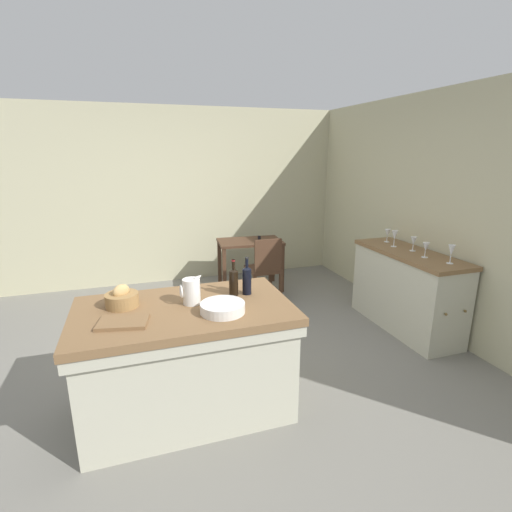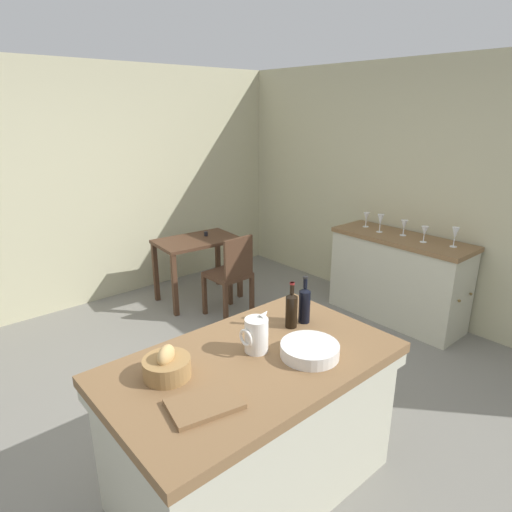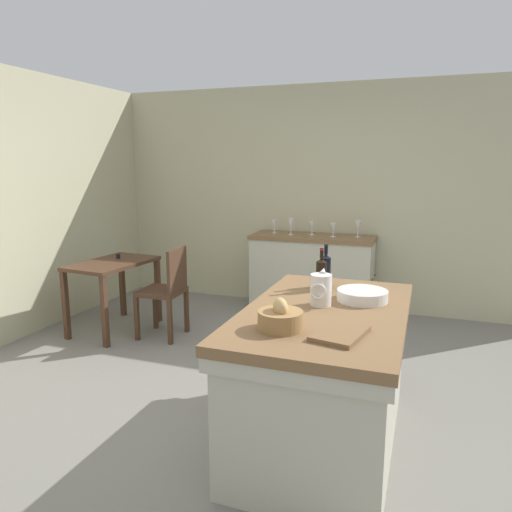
% 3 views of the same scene
% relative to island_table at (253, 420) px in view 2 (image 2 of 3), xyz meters
% --- Properties ---
extents(ground_plane, '(6.76, 6.76, 0.00)m').
position_rel_island_table_xyz_m(ground_plane, '(0.30, 0.65, -0.46)').
color(ground_plane, slate).
extents(wall_back, '(5.32, 0.12, 2.60)m').
position_rel_island_table_xyz_m(wall_back, '(0.30, 3.25, 0.84)').
color(wall_back, '#B7B28E').
rests_on(wall_back, ground).
extents(wall_right, '(0.12, 5.20, 2.60)m').
position_rel_island_table_xyz_m(wall_right, '(2.90, 0.65, 0.84)').
color(wall_right, '#B7B28E').
rests_on(wall_right, ground).
extents(island_table, '(1.57, 0.93, 0.86)m').
position_rel_island_table_xyz_m(island_table, '(0.00, 0.00, 0.00)').
color(island_table, brown).
rests_on(island_table, ground).
extents(side_cabinet, '(0.52, 1.41, 0.90)m').
position_rel_island_table_xyz_m(side_cabinet, '(2.56, 0.68, -0.01)').
color(side_cabinet, brown).
rests_on(side_cabinet, ground).
extents(writing_desk, '(0.94, 0.63, 0.78)m').
position_rel_island_table_xyz_m(writing_desk, '(1.27, 2.46, 0.14)').
color(writing_desk, '#472D1E').
rests_on(writing_desk, ground).
extents(wooden_chair, '(0.41, 0.41, 0.90)m').
position_rel_island_table_xyz_m(wooden_chair, '(1.27, 1.84, 0.03)').
color(wooden_chair, '#472D1E').
rests_on(wooden_chair, ground).
extents(pitcher, '(0.17, 0.13, 0.23)m').
position_rel_island_table_xyz_m(pitcher, '(0.07, 0.05, 0.50)').
color(pitcher, silver).
rests_on(pitcher, island_table).
extents(wash_bowl, '(0.32, 0.32, 0.07)m').
position_rel_island_table_xyz_m(wash_bowl, '(0.25, -0.18, 0.43)').
color(wash_bowl, silver).
rests_on(wash_bowl, island_table).
extents(bread_basket, '(0.24, 0.24, 0.17)m').
position_rel_island_table_xyz_m(bread_basket, '(-0.43, 0.15, 0.46)').
color(bread_basket, olive).
rests_on(bread_basket, island_table).
extents(cutting_board, '(0.35, 0.28, 0.02)m').
position_rel_island_table_xyz_m(cutting_board, '(-0.42, -0.16, 0.41)').
color(cutting_board, brown).
rests_on(cutting_board, island_table).
extents(wine_bottle_dark, '(0.07, 0.07, 0.30)m').
position_rel_island_table_xyz_m(wine_bottle_dark, '(0.52, 0.11, 0.52)').
color(wine_bottle_dark, black).
rests_on(wine_bottle_dark, island_table).
extents(wine_bottle_amber, '(0.07, 0.07, 0.29)m').
position_rel_island_table_xyz_m(wine_bottle_amber, '(0.41, 0.12, 0.51)').
color(wine_bottle_amber, black).
rests_on(wine_bottle_amber, island_table).
extents(wine_glass_far_left, '(0.07, 0.07, 0.19)m').
position_rel_island_table_xyz_m(wine_glass_far_left, '(2.61, 0.18, 0.56)').
color(wine_glass_far_left, white).
rests_on(wine_glass_far_left, side_cabinet).
extents(wine_glass_left, '(0.07, 0.07, 0.16)m').
position_rel_island_table_xyz_m(wine_glass_left, '(2.54, 0.44, 0.54)').
color(wine_glass_left, white).
rests_on(wine_glass_left, side_cabinet).
extents(wine_glass_middle, '(0.07, 0.07, 0.16)m').
position_rel_island_table_xyz_m(wine_glass_middle, '(2.60, 0.70, 0.54)').
color(wine_glass_middle, white).
rests_on(wine_glass_middle, side_cabinet).
extents(wine_glass_right, '(0.07, 0.07, 0.19)m').
position_rel_island_table_xyz_m(wine_glass_right, '(2.53, 0.93, 0.57)').
color(wine_glass_right, white).
rests_on(wine_glass_right, side_cabinet).
extents(wine_glass_far_right, '(0.07, 0.07, 0.16)m').
position_rel_island_table_xyz_m(wine_glass_far_right, '(2.60, 1.15, 0.54)').
color(wine_glass_far_right, white).
rests_on(wine_glass_far_right, side_cabinet).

